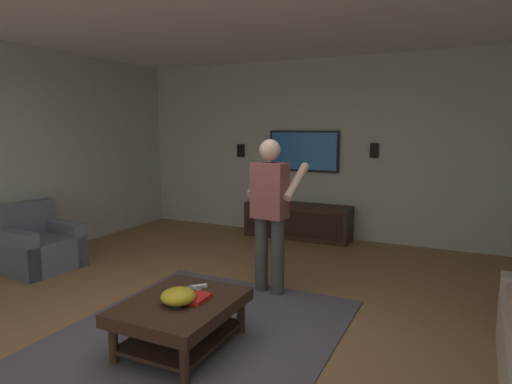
{
  "coord_description": "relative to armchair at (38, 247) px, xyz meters",
  "views": [
    {
      "loc": [
        -3.0,
        -1.99,
        1.76
      ],
      "look_at": [
        0.76,
        -0.19,
        1.14
      ],
      "focal_mm": 30.64,
      "sensor_mm": 36.0,
      "label": 1
    }
  ],
  "objects": [
    {
      "name": "person_standing",
      "position": [
        0.53,
        -2.94,
        0.65
      ],
      "size": [
        0.57,
        0.58,
        1.64
      ],
      "rotation": [
        0.0,
        0.0,
        -0.1
      ],
      "color": "#3F3F3F",
      "rests_on": "ground"
    },
    {
      "name": "media_console",
      "position": [
        2.85,
        -2.4,
        -0.0
      ],
      "size": [
        0.45,
        1.7,
        0.55
      ],
      "rotation": [
        0.0,
        0.0,
        3.14
      ],
      "color": "#332116",
      "rests_on": "ground"
    },
    {
      "name": "ground_plane",
      "position": [
        -0.6,
        -2.76,
        -0.28
      ],
      "size": [
        8.96,
        8.96,
        0.0
      ],
      "primitive_type": "plane",
      "color": "olive"
    },
    {
      "name": "wall_back_tv",
      "position": [
        3.18,
        -2.76,
        1.13
      ],
      "size": [
        0.1,
        6.73,
        2.83
      ],
      "primitive_type": "cube",
      "color": "#B2B7AD",
      "rests_on": "ground"
    },
    {
      "name": "armchair",
      "position": [
        0.0,
        0.0,
        0.0
      ],
      "size": [
        0.88,
        0.89,
        0.82
      ],
      "rotation": [
        0.0,
        0.0,
        -1.68
      ],
      "color": "slate",
      "rests_on": "ground"
    },
    {
      "name": "bowl",
      "position": [
        -0.94,
        -2.81,
        0.18
      ],
      "size": [
        0.27,
        0.27,
        0.12
      ],
      "primitive_type": "ellipsoid",
      "color": "gold",
      "rests_on": "coffee_table"
    },
    {
      "name": "coffee_table",
      "position": [
        -0.88,
        -2.78,
        0.02
      ],
      "size": [
        1.0,
        0.8,
        0.4
      ],
      "color": "#332116",
      "rests_on": "ground"
    },
    {
      "name": "wall_speaker_right",
      "position": [
        3.1,
        -1.25,
        1.08
      ],
      "size": [
        0.06,
        0.12,
        0.22
      ],
      "primitive_type": "cube",
      "color": "black"
    },
    {
      "name": "wall_speaker_left",
      "position": [
        3.1,
        -3.51,
        1.13
      ],
      "size": [
        0.06,
        0.12,
        0.22
      ],
      "primitive_type": "cube",
      "color": "black"
    },
    {
      "name": "book",
      "position": [
        -0.82,
        -2.9,
        0.14
      ],
      "size": [
        0.22,
        0.16,
        0.04
      ],
      "primitive_type": "cube",
      "rotation": [
        0.0,
        0.0,
        3.16
      ],
      "color": "red",
      "rests_on": "coffee_table"
    },
    {
      "name": "remote_white",
      "position": [
        -0.59,
        -2.76,
        0.13
      ],
      "size": [
        0.14,
        0.13,
        0.02
      ],
      "primitive_type": "cube",
      "rotation": [
        0.0,
        0.0,
        2.39
      ],
      "color": "white",
      "rests_on": "coffee_table"
    },
    {
      "name": "tv",
      "position": [
        3.09,
        -2.4,
        1.1
      ],
      "size": [
        0.05,
        1.16,
        0.65
      ],
      "rotation": [
        0.0,
        0.0,
        3.14
      ],
      "color": "black"
    },
    {
      "name": "remote_black",
      "position": [
        -1.02,
        -2.82,
        0.13
      ],
      "size": [
        0.11,
        0.15,
        0.02
      ],
      "primitive_type": "cube",
      "rotation": [
        0.0,
        0.0,
        1.12
      ],
      "color": "black",
      "rests_on": "coffee_table"
    },
    {
      "name": "area_rug",
      "position": [
        -0.68,
        -2.78,
        -0.27
      ],
      "size": [
        2.69,
        2.25,
        0.01
      ],
      "primitive_type": "cube",
      "color": "#514C56",
      "rests_on": "ground"
    },
    {
      "name": "vase_round",
      "position": [
        2.81,
        -2.0,
        0.38
      ],
      "size": [
        0.22,
        0.22,
        0.22
      ],
      "primitive_type": "sphere",
      "color": "teal",
      "rests_on": "media_console"
    },
    {
      "name": "remote_grey",
      "position": [
        -0.66,
        -2.75,
        0.13
      ],
      "size": [
        0.05,
        0.15,
        0.02
      ],
      "primitive_type": "cube",
      "rotation": [
        0.0,
        0.0,
        4.65
      ],
      "color": "slate",
      "rests_on": "coffee_table"
    }
  ]
}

